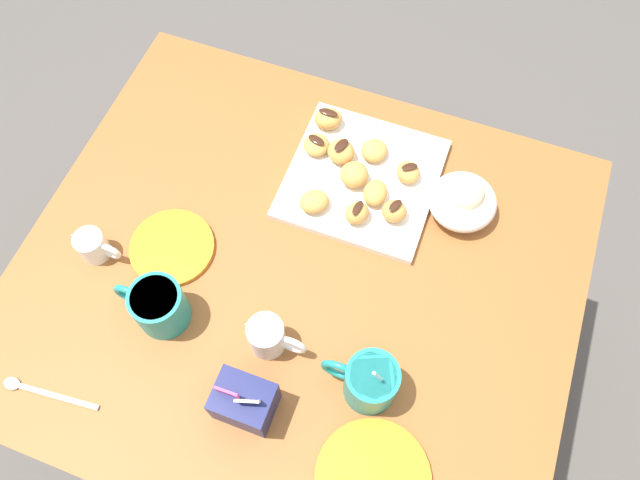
{
  "coord_description": "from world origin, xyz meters",
  "views": [
    {
      "loc": [
        -0.18,
        0.38,
        1.71
      ],
      "look_at": [
        -0.02,
        -0.07,
        0.75
      ],
      "focal_mm": 34.37,
      "sensor_mm": 36.0,
      "label": 1
    }
  ],
  "objects_px": {
    "pastry_plate_square": "(362,179)",
    "cream_pitcher_white": "(270,337)",
    "chocolate_sauce_pitcher": "(92,245)",
    "saucer_orange_left": "(373,478)",
    "saucer_orange_right": "(172,247)",
    "beignet_5": "(314,202)",
    "beignet_7": "(354,175)",
    "coffee_mug_teal_left": "(369,381)",
    "beignet_4": "(394,211)",
    "beignet_1": "(328,119)",
    "beignet_9": "(357,213)",
    "beignet_3": "(408,172)",
    "beignet_2": "(374,150)",
    "ice_cream_bowl": "(463,200)",
    "beignet_0": "(316,145)",
    "beignet_6": "(341,152)",
    "beignet_8": "(375,193)",
    "sugar_caddy": "(244,401)",
    "dining_table": "(299,300)",
    "coffee_mug_teal_right": "(158,305)"
  },
  "relations": [
    {
      "from": "beignet_9",
      "to": "pastry_plate_square",
      "type": "bearing_deg",
      "value": -78.27
    },
    {
      "from": "beignet_3",
      "to": "beignet_4",
      "type": "relative_size",
      "value": 1.03
    },
    {
      "from": "dining_table",
      "to": "beignet_4",
      "type": "relative_size",
      "value": 21.65
    },
    {
      "from": "saucer_orange_left",
      "to": "beignet_3",
      "type": "bearing_deg",
      "value": -78.72
    },
    {
      "from": "beignet_8",
      "to": "beignet_9",
      "type": "bearing_deg",
      "value": 71.33
    },
    {
      "from": "beignet_6",
      "to": "beignet_9",
      "type": "xyz_separation_m",
      "value": [
        -0.07,
        0.11,
        -0.0
      ]
    },
    {
      "from": "coffee_mug_teal_right",
      "to": "ice_cream_bowl",
      "type": "xyz_separation_m",
      "value": [
        -0.42,
        -0.37,
        -0.01
      ]
    },
    {
      "from": "coffee_mug_teal_left",
      "to": "beignet_9",
      "type": "bearing_deg",
      "value": -67.91
    },
    {
      "from": "beignet_1",
      "to": "beignet_3",
      "type": "xyz_separation_m",
      "value": [
        -0.18,
        0.06,
        -0.0
      ]
    },
    {
      "from": "beignet_4",
      "to": "chocolate_sauce_pitcher",
      "type": "bearing_deg",
      "value": 27.19
    },
    {
      "from": "pastry_plate_square",
      "to": "beignet_8",
      "type": "height_order",
      "value": "beignet_8"
    },
    {
      "from": "ice_cream_bowl",
      "to": "beignet_0",
      "type": "distance_m",
      "value": 0.29
    },
    {
      "from": "pastry_plate_square",
      "to": "cream_pitcher_white",
      "type": "xyz_separation_m",
      "value": [
        0.04,
        0.35,
        0.03
      ]
    },
    {
      "from": "cream_pitcher_white",
      "to": "chocolate_sauce_pitcher",
      "type": "relative_size",
      "value": 1.14
    },
    {
      "from": "saucer_orange_left",
      "to": "beignet_8",
      "type": "height_order",
      "value": "beignet_8"
    },
    {
      "from": "saucer_orange_left",
      "to": "beignet_9",
      "type": "xyz_separation_m",
      "value": [
        0.16,
        -0.41,
        0.03
      ]
    },
    {
      "from": "dining_table",
      "to": "beignet_6",
      "type": "xyz_separation_m",
      "value": [
        0.01,
        -0.24,
        0.17
      ]
    },
    {
      "from": "beignet_4",
      "to": "beignet_8",
      "type": "relative_size",
      "value": 0.83
    },
    {
      "from": "chocolate_sauce_pitcher",
      "to": "beignet_7",
      "type": "relative_size",
      "value": 1.74
    },
    {
      "from": "saucer_orange_left",
      "to": "beignet_8",
      "type": "distance_m",
      "value": 0.48
    },
    {
      "from": "ice_cream_bowl",
      "to": "saucer_orange_left",
      "type": "xyz_separation_m",
      "value": [
        0.01,
        0.49,
        -0.03
      ]
    },
    {
      "from": "beignet_9",
      "to": "beignet_2",
      "type": "bearing_deg",
      "value": -84.69
    },
    {
      "from": "beignet_3",
      "to": "beignet_7",
      "type": "height_order",
      "value": "beignet_7"
    },
    {
      "from": "chocolate_sauce_pitcher",
      "to": "beignet_3",
      "type": "bearing_deg",
      "value": -144.94
    },
    {
      "from": "beignet_9",
      "to": "chocolate_sauce_pitcher",
      "type": "bearing_deg",
      "value": 27.84
    },
    {
      "from": "saucer_orange_left",
      "to": "saucer_orange_right",
      "type": "distance_m",
      "value": 0.52
    },
    {
      "from": "chocolate_sauce_pitcher",
      "to": "beignet_1",
      "type": "bearing_deg",
      "value": -126.61
    },
    {
      "from": "beignet_1",
      "to": "beignet_5",
      "type": "xyz_separation_m",
      "value": [
        -0.04,
        0.18,
        -0.0
      ]
    },
    {
      "from": "beignet_1",
      "to": "beignet_9",
      "type": "relative_size",
      "value": 1.18
    },
    {
      "from": "beignet_3",
      "to": "beignet_7",
      "type": "xyz_separation_m",
      "value": [
        0.09,
        0.04,
        0.0
      ]
    },
    {
      "from": "beignet_7",
      "to": "beignet_9",
      "type": "bearing_deg",
      "value": 112.59
    },
    {
      "from": "ice_cream_bowl",
      "to": "beignet_7",
      "type": "xyz_separation_m",
      "value": [
        0.2,
        0.01,
        -0.0
      ]
    },
    {
      "from": "beignet_8",
      "to": "beignet_7",
      "type": "bearing_deg",
      "value": -24.55
    },
    {
      "from": "sugar_caddy",
      "to": "beignet_0",
      "type": "xyz_separation_m",
      "value": [
        0.06,
        -0.49,
        -0.01
      ]
    },
    {
      "from": "beignet_7",
      "to": "dining_table",
      "type": "bearing_deg",
      "value": 80.7
    },
    {
      "from": "coffee_mug_teal_left",
      "to": "beignet_4",
      "type": "height_order",
      "value": "coffee_mug_teal_left"
    },
    {
      "from": "ice_cream_bowl",
      "to": "beignet_3",
      "type": "relative_size",
      "value": 2.65
    },
    {
      "from": "dining_table",
      "to": "beignet_6",
      "type": "distance_m",
      "value": 0.3
    },
    {
      "from": "sugar_caddy",
      "to": "beignet_9",
      "type": "distance_m",
      "value": 0.38
    },
    {
      "from": "pastry_plate_square",
      "to": "chocolate_sauce_pitcher",
      "type": "height_order",
      "value": "chocolate_sauce_pitcher"
    },
    {
      "from": "beignet_8",
      "to": "sugar_caddy",
      "type": "bearing_deg",
      "value": 80.29
    },
    {
      "from": "beignet_5",
      "to": "beignet_7",
      "type": "xyz_separation_m",
      "value": [
        -0.05,
        -0.08,
        0.0
      ]
    },
    {
      "from": "beignet_4",
      "to": "pastry_plate_square",
      "type": "bearing_deg",
      "value": -37.71
    },
    {
      "from": "beignet_3",
      "to": "beignet_6",
      "type": "bearing_deg",
      "value": 0.64
    },
    {
      "from": "beignet_3",
      "to": "coffee_mug_teal_left",
      "type": "bearing_deg",
      "value": 97.69
    },
    {
      "from": "ice_cream_bowl",
      "to": "saucer_orange_left",
      "type": "bearing_deg",
      "value": 89.35
    },
    {
      "from": "coffee_mug_teal_left",
      "to": "beignet_5",
      "type": "distance_m",
      "value": 0.34
    },
    {
      "from": "beignet_0",
      "to": "beignet_6",
      "type": "relative_size",
      "value": 0.93
    },
    {
      "from": "beignet_2",
      "to": "saucer_orange_left",
      "type": "bearing_deg",
      "value": 108.0
    },
    {
      "from": "beignet_0",
      "to": "beignet_4",
      "type": "bearing_deg",
      "value": 153.74
    }
  ]
}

